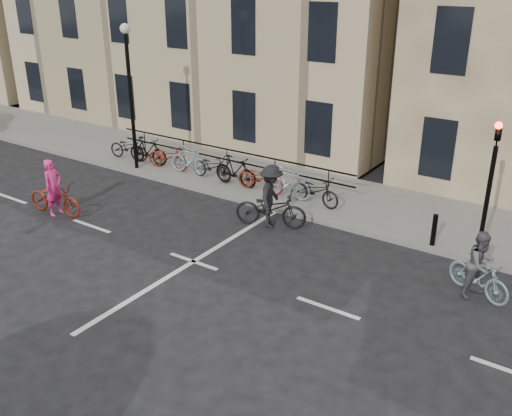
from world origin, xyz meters
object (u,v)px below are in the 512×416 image
Objects in this scene: lamp_post at (129,80)px; cyclist_pink at (54,195)px; traffic_light at (492,173)px; cyclist_dark at (271,203)px; cyclist_grey at (480,270)px.

lamp_post reaches higher than cyclist_pink.
cyclist_dark is at bearing -167.52° from traffic_light.
cyclist_grey is (12.30, 2.46, 0.04)m from cyclist_pink.
lamp_post is 2.52× the size of cyclist_pink.
cyclist_dark is at bearing 109.16° from cyclist_grey.
lamp_post is at bearing 2.64° from cyclist_pink.
traffic_light is at bearing 38.12° from cyclist_grey.
traffic_light is 12.75m from cyclist_pink.
traffic_light is at bearing -0.27° from lamp_post.
cyclist_dark reaches higher than cyclist_grey.
traffic_light reaches higher than cyclist_grey.
cyclist_grey is at bearing -76.37° from traffic_light.
cyclist_dark reaches higher than cyclist_pink.
cyclist_grey is at bearing -114.98° from cyclist_dark.
cyclist_pink is at bearing -160.03° from traffic_light.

